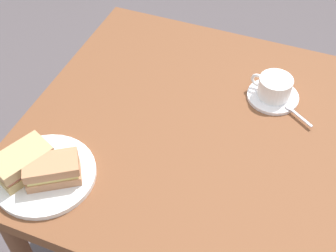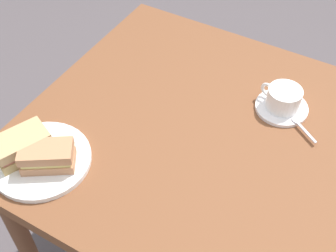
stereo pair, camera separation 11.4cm
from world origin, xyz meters
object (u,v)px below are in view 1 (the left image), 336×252
at_px(dining_table, 246,161).
at_px(sandwich_plate, 45,175).
at_px(coffee_cup, 274,86).
at_px(sandwich_back, 23,162).
at_px(sandwich_front, 52,170).
at_px(coffee_saucer, 273,96).
at_px(spoon, 294,112).

height_order(dining_table, sandwich_plate, sandwich_plate).
bearing_deg(dining_table, coffee_cup, 84.48).
relative_size(dining_table, sandwich_back, 7.79).
distance_m(sandwich_front, coffee_saucer, 0.63).
xyz_separation_m(sandwich_front, sandwich_back, (-0.08, -0.00, 0.00)).
bearing_deg(dining_table, sandwich_plate, -146.04).
distance_m(dining_table, coffee_cup, 0.22).
relative_size(sandwich_back, coffee_saucer, 1.06).
bearing_deg(dining_table, coffee_saucer, 84.02).
xyz_separation_m(sandwich_plate, coffee_cup, (0.45, 0.47, 0.03)).
xyz_separation_m(sandwich_front, coffee_saucer, (0.42, 0.47, -0.04)).
bearing_deg(sandwich_back, dining_table, 32.08).
xyz_separation_m(dining_table, spoon, (0.09, 0.13, 0.10)).
height_order(coffee_cup, spoon, coffee_cup).
relative_size(sandwich_plate, sandwich_back, 1.60).
bearing_deg(sandwich_front, sandwich_back, -176.46).
relative_size(sandwich_front, spoon, 1.63).
height_order(sandwich_plate, coffee_saucer, sandwich_plate).
height_order(coffee_saucer, spoon, spoon).
xyz_separation_m(sandwich_back, coffee_cup, (0.49, 0.48, -0.00)).
xyz_separation_m(sandwich_plate, coffee_saucer, (0.45, 0.47, -0.00)).
bearing_deg(sandwich_plate, sandwich_front, -7.02).
bearing_deg(sandwich_plate, dining_table, 33.96).
bearing_deg(coffee_saucer, dining_table, -95.98).
distance_m(sandwich_back, spoon, 0.71).
height_order(sandwich_front, sandwich_back, same).
distance_m(sandwich_plate, sandwich_back, 0.06).
bearing_deg(coffee_saucer, sandwich_front, -131.43).
height_order(sandwich_front, coffee_cup, sandwich_front).
relative_size(dining_table, sandwich_front, 8.32).
bearing_deg(sandwich_front, dining_table, 36.32).
xyz_separation_m(dining_table, sandwich_back, (-0.47, -0.30, 0.13)).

